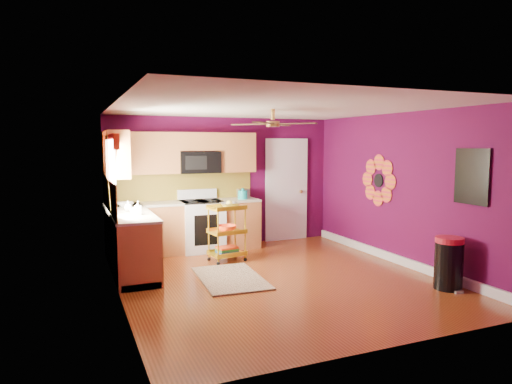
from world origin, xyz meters
name	(u,v)px	position (x,y,z in m)	size (l,w,h in m)	color
ground	(278,279)	(0.00, 0.00, 0.00)	(5.00, 5.00, 0.00)	maroon
room_envelope	(280,169)	(0.03, 0.00, 1.63)	(4.54, 5.04, 2.52)	#4F0937
lower_cabinets	(162,234)	(-1.35, 1.82, 0.43)	(2.81, 2.31, 0.94)	#995629
electric_range	(202,225)	(-0.55, 2.17, 0.48)	(0.76, 0.66, 1.13)	white
upper_cabinetry	(163,155)	(-1.24, 2.17, 1.80)	(2.80, 2.30, 1.26)	#995629
left_window	(111,161)	(-2.22, 1.05, 1.74)	(0.08, 1.35, 1.08)	white
panel_door	(286,191)	(1.35, 2.47, 1.02)	(0.95, 0.11, 2.15)	white
right_wall_art	(416,179)	(2.23, -0.34, 1.44)	(0.04, 2.74, 1.04)	black
ceiling_fan	(273,123)	(0.00, 0.20, 2.29)	(1.01, 1.01, 0.26)	#BF8C3F
shag_rug	(230,278)	(-0.65, 0.27, 0.01)	(0.89, 1.45, 0.02)	#321C10
rolling_cart	(227,230)	(-0.35, 1.27, 0.53)	(0.63, 0.50, 1.04)	gold
trash_can	(449,263)	(1.96, -1.32, 0.36)	(0.40, 0.43, 0.72)	black
teal_kettle	(243,195)	(0.26, 2.15, 1.02)	(0.18, 0.18, 0.21)	#15A4A4
toaster	(243,193)	(0.32, 2.28, 1.03)	(0.22, 0.15, 0.18)	beige
soap_bottle_a	(138,208)	(-1.87, 0.92, 1.04)	(0.09, 0.09, 0.20)	#EA3F72
soap_bottle_b	(128,206)	(-1.96, 1.34, 1.02)	(0.13, 0.13, 0.16)	white
counter_dish	(125,204)	(-1.94, 1.92, 0.98)	(0.29, 0.29, 0.07)	white
counter_cup	(134,211)	(-1.92, 1.01, 0.99)	(0.12, 0.12, 0.09)	white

